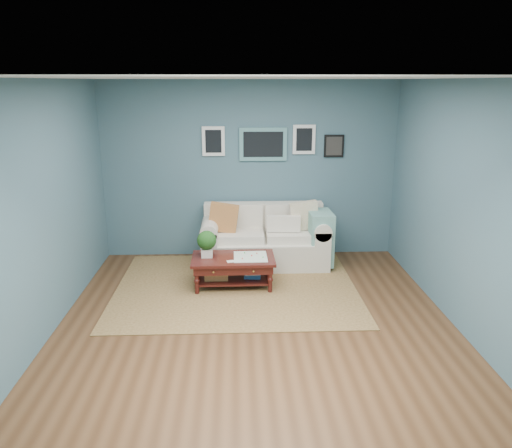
{
  "coord_description": "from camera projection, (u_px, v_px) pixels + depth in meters",
  "views": [
    {
      "loc": [
        -0.21,
        -5.09,
        2.67
      ],
      "look_at": [
        0.04,
        1.0,
        0.92
      ],
      "focal_mm": 35.0,
      "sensor_mm": 36.0,
      "label": 1
    }
  ],
  "objects": [
    {
      "name": "room_shell",
      "position": [
        257.0,
        209.0,
        5.32
      ],
      "size": [
        5.0,
        5.02,
        2.7
      ],
      "color": "brown",
      "rests_on": "ground"
    },
    {
      "name": "area_rug",
      "position": [
        236.0,
        287.0,
        6.69
      ],
      "size": [
        3.19,
        2.55,
        0.01
      ],
      "primitive_type": "cube",
      "color": "brown",
      "rests_on": "ground"
    },
    {
      "name": "loveseat",
      "position": [
        270.0,
        238.0,
        7.48
      ],
      "size": [
        1.91,
        0.87,
        0.98
      ],
      "color": "silver",
      "rests_on": "ground"
    },
    {
      "name": "coffee_table",
      "position": [
        229.0,
        262.0,
        6.66
      ],
      "size": [
        1.11,
        0.65,
        0.77
      ],
      "rotation": [
        0.0,
        0.0,
        0.01
      ],
      "color": "black",
      "rests_on": "ground"
    }
  ]
}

